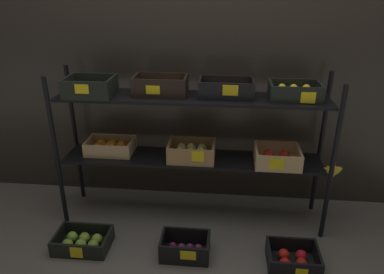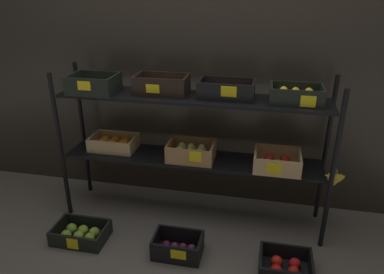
# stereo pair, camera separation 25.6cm
# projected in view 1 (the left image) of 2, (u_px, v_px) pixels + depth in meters

# --- Properties ---
(ground_plane) EXTENTS (10.00, 10.00, 0.00)m
(ground_plane) POSITION_uv_depth(u_px,v_px,m) (192.00, 214.00, 2.82)
(ground_plane) COLOR #605B56
(storefront_wall) EXTENTS (4.26, 0.12, 1.91)m
(storefront_wall) POSITION_uv_depth(u_px,v_px,m) (197.00, 81.00, 2.78)
(storefront_wall) COLOR #2D2823
(storefront_wall) RESTS_ON ground_plane
(display_rack) EXTENTS (1.98, 0.37, 1.10)m
(display_rack) POSITION_uv_depth(u_px,v_px,m) (191.00, 125.00, 2.53)
(display_rack) COLOR black
(display_rack) RESTS_ON ground_plane
(crate_ground_apple_green) EXTENTS (0.36, 0.25, 0.11)m
(crate_ground_apple_green) POSITION_uv_depth(u_px,v_px,m) (83.00, 242.00, 2.46)
(crate_ground_apple_green) COLOR black
(crate_ground_apple_green) RESTS_ON ground_plane
(crate_ground_plum) EXTENTS (0.32, 0.22, 0.14)m
(crate_ground_plum) POSITION_uv_depth(u_px,v_px,m) (185.00, 248.00, 2.39)
(crate_ground_plum) COLOR black
(crate_ground_plum) RESTS_ON ground_plane
(crate_ground_apple_red) EXTENTS (0.32, 0.26, 0.12)m
(crate_ground_apple_red) POSITION_uv_depth(u_px,v_px,m) (293.00, 259.00, 2.30)
(crate_ground_apple_red) COLOR black
(crate_ground_apple_red) RESTS_ON ground_plane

